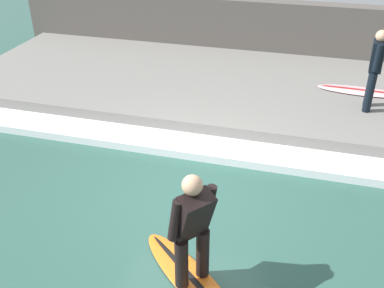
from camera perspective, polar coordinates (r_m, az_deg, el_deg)
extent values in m
plane|color=#2D564C|center=(7.14, -1.09, -6.88)|extent=(28.00, 28.00, 0.00)
cube|color=slate|center=(10.43, 5.04, 7.02)|extent=(4.40, 12.33, 0.37)
cube|color=#544F49|center=(12.50, 7.35, 14.05)|extent=(0.50, 12.95, 1.65)
cube|color=white|center=(8.25, 1.69, -0.54)|extent=(0.71, 11.72, 0.15)
ellipsoid|color=orange|center=(5.86, 0.03, -16.92)|extent=(1.66, 1.84, 0.06)
ellipsoid|color=black|center=(5.83, 0.03, -16.71)|extent=(1.26, 1.48, 0.01)
cylinder|color=black|center=(5.52, -1.34, -14.91)|extent=(0.16, 0.16, 0.71)
cylinder|color=black|center=(5.65, 1.36, -13.63)|extent=(0.16, 0.16, 0.71)
cube|color=black|center=(5.13, 0.03, -9.03)|extent=(0.57, 0.57, 0.66)
sphere|color=tan|center=(4.88, 0.04, -5.26)|extent=(0.24, 0.24, 0.24)
cylinder|color=black|center=(5.01, -2.17, -9.66)|extent=(0.12, 0.19, 0.56)
cylinder|color=black|center=(5.22, 2.14, -7.79)|extent=(0.12, 0.19, 0.56)
cylinder|color=black|center=(9.68, 21.69, 6.74)|extent=(0.15, 0.15, 0.81)
cylinder|color=black|center=(9.41, 21.63, 6.08)|extent=(0.15, 0.15, 0.81)
cube|color=black|center=(9.31, 22.48, 10.28)|extent=(0.39, 0.27, 0.58)
sphere|color=tan|center=(9.20, 22.96, 12.53)|extent=(0.22, 0.22, 0.22)
cylinder|color=black|center=(9.50, 22.55, 10.87)|extent=(0.11, 0.11, 0.51)
cylinder|color=black|center=(9.09, 22.49, 10.05)|extent=(0.11, 0.11, 0.51)
ellipsoid|color=beige|center=(10.40, 20.58, 6.33)|extent=(0.56, 1.82, 0.06)
ellipsoid|color=#B21E1E|center=(10.39, 20.61, 6.49)|extent=(0.16, 1.66, 0.01)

